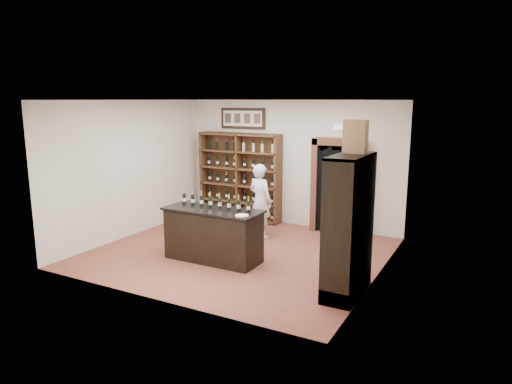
{
  "coord_description": "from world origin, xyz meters",
  "views": [
    {
      "loc": [
        4.43,
        -7.52,
        2.99
      ],
      "look_at": [
        0.24,
        0.3,
        1.21
      ],
      "focal_mm": 32.0,
      "sensor_mm": 36.0,
      "label": 1
    }
  ],
  "objects_px": {
    "wine_shelf": "(240,176)",
    "wine_crate": "(355,137)",
    "side_cabinet": "(350,248)",
    "shopkeeper": "(260,201)",
    "counter_bottle_0": "(184,199)",
    "tasting_counter": "(213,235)"
  },
  "relations": [
    {
      "from": "shopkeeper",
      "to": "wine_crate",
      "type": "relative_size",
      "value": 3.25
    },
    {
      "from": "wine_shelf",
      "to": "shopkeeper",
      "type": "bearing_deg",
      "value": -45.09
    },
    {
      "from": "side_cabinet",
      "to": "shopkeeper",
      "type": "xyz_separation_m",
      "value": [
        -2.63,
        2.03,
        0.07
      ]
    },
    {
      "from": "tasting_counter",
      "to": "shopkeeper",
      "type": "bearing_deg",
      "value": 86.88
    },
    {
      "from": "wine_shelf",
      "to": "counter_bottle_0",
      "type": "bearing_deg",
      "value": -82.42
    },
    {
      "from": "wine_shelf",
      "to": "wine_crate",
      "type": "distance_m",
      "value": 5.04
    },
    {
      "from": "tasting_counter",
      "to": "wine_crate",
      "type": "distance_m",
      "value": 3.32
    },
    {
      "from": "counter_bottle_0",
      "to": "wine_shelf",
      "type": "bearing_deg",
      "value": 97.58
    },
    {
      "from": "side_cabinet",
      "to": "shopkeeper",
      "type": "distance_m",
      "value": 3.33
    },
    {
      "from": "wine_shelf",
      "to": "wine_crate",
      "type": "relative_size",
      "value": 4.34
    },
    {
      "from": "tasting_counter",
      "to": "side_cabinet",
      "type": "bearing_deg",
      "value": -6.28
    },
    {
      "from": "counter_bottle_0",
      "to": "shopkeeper",
      "type": "height_order",
      "value": "shopkeeper"
    },
    {
      "from": "tasting_counter",
      "to": "side_cabinet",
      "type": "xyz_separation_m",
      "value": [
        2.72,
        -0.3,
        0.26
      ]
    },
    {
      "from": "wine_shelf",
      "to": "shopkeeper",
      "type": "xyz_separation_m",
      "value": [
        1.19,
        -1.2,
        -0.28
      ]
    },
    {
      "from": "counter_bottle_0",
      "to": "wine_crate",
      "type": "height_order",
      "value": "wine_crate"
    },
    {
      "from": "wine_shelf",
      "to": "shopkeeper",
      "type": "relative_size",
      "value": 1.34
    },
    {
      "from": "wine_shelf",
      "to": "side_cabinet",
      "type": "distance_m",
      "value": 5.02
    },
    {
      "from": "tasting_counter",
      "to": "shopkeeper",
      "type": "xyz_separation_m",
      "value": [
        0.09,
        1.73,
        0.33
      ]
    },
    {
      "from": "counter_bottle_0",
      "to": "wine_crate",
      "type": "distance_m",
      "value": 3.66
    },
    {
      "from": "shopkeeper",
      "to": "wine_crate",
      "type": "distance_m",
      "value": 3.57
    },
    {
      "from": "wine_shelf",
      "to": "counter_bottle_0",
      "type": "distance_m",
      "value": 2.88
    },
    {
      "from": "counter_bottle_0",
      "to": "shopkeeper",
      "type": "distance_m",
      "value": 1.87
    }
  ]
}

